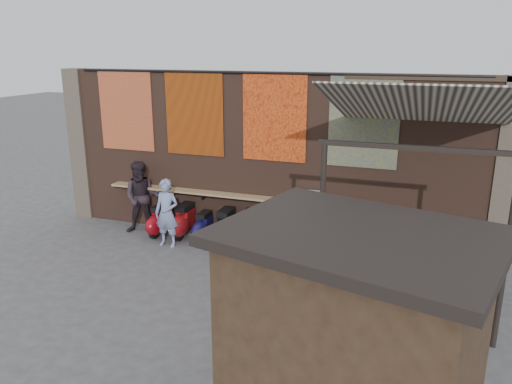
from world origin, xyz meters
TOP-DOWN VIEW (x-y plane):
  - ground at (0.00, 0.00)m, footprint 70.00×70.00m
  - brick_wall at (0.00, 2.70)m, footprint 10.00×0.40m
  - pier_left at (-5.20, 2.70)m, footprint 0.50×0.50m
  - pier_right at (5.20, 2.70)m, footprint 0.50×0.50m
  - eating_counter at (0.00, 2.33)m, footprint 8.00×0.32m
  - shelf_box at (1.26, 2.30)m, footprint 0.54×0.28m
  - tapestry_redgold at (-3.60, 2.48)m, footprint 1.50×0.02m
  - tapestry_sun at (-1.70, 2.48)m, footprint 1.50×0.02m
  - tapestry_orange at (0.30, 2.48)m, footprint 1.50×0.02m
  - tapestry_multi at (2.30, 2.48)m, footprint 1.50×0.02m
  - hang_rail at (0.00, 2.47)m, footprint 9.50×0.06m
  - scooter_stool_0 at (-2.50, 1.95)m, footprint 0.36×0.79m
  - scooter_stool_1 at (-1.87, 2.04)m, footprint 0.39×0.86m
  - scooter_stool_2 at (-1.33, 2.00)m, footprint 0.32×0.72m
  - scooter_stool_3 at (-0.75, 1.99)m, footprint 0.39×0.87m
  - scooter_stool_4 at (-0.17, 1.97)m, footprint 0.40×0.89m
  - scooter_stool_5 at (0.47, 1.96)m, footprint 0.35×0.77m
  - scooter_stool_6 at (1.03, 1.96)m, footprint 0.39×0.87m
  - scooter_stool_7 at (1.64, 2.02)m, footprint 0.34×0.75m
  - diner_left at (-1.97, 1.40)m, footprint 0.60×0.40m
  - diner_right at (-3.00, 2.00)m, footprint 1.08×0.97m
  - shopper_navy at (2.17, 0.37)m, footprint 1.08×0.95m
  - shopper_grey at (3.53, -0.54)m, footprint 1.22×0.79m
  - shopper_tan at (1.69, 0.35)m, footprint 0.96×0.87m
  - market_stall at (3.09, -3.52)m, footprint 2.81×2.38m
  - stall_roof at (3.09, -3.52)m, footprint 3.16×2.72m
  - stall_sign at (3.33, -2.61)m, footprint 1.17×0.35m
  - stall_shelf at (3.33, -2.61)m, footprint 1.97×0.61m
  - awning_canvas at (3.50, 0.90)m, footprint 3.20×3.28m
  - awning_ledger at (3.50, 2.49)m, footprint 3.30×0.08m
  - awning_header at (3.50, -0.60)m, footprint 3.00×0.08m
  - awning_post_left at (2.10, -0.60)m, footprint 0.09×0.09m
  - awning_post_right at (4.90, -0.60)m, footprint 0.09×0.09m

SIDE VIEW (x-z plane):
  - ground at x=0.00m, z-range 0.00..0.00m
  - scooter_stool_2 at x=-1.33m, z-range 0.00..0.69m
  - scooter_stool_7 at x=1.64m, z-range 0.00..0.71m
  - scooter_stool_5 at x=0.47m, z-range 0.00..0.73m
  - scooter_stool_0 at x=-2.50m, z-range 0.00..0.75m
  - scooter_stool_1 at x=-1.87m, z-range 0.00..0.82m
  - scooter_stool_6 at x=1.03m, z-range 0.00..0.82m
  - scooter_stool_3 at x=-0.75m, z-range 0.00..0.83m
  - scooter_stool_4 at x=-0.17m, z-range 0.00..0.84m
  - diner_left at x=-1.97m, z-range 0.00..1.62m
  - shopper_tan at x=1.69m, z-range 0.00..1.64m
  - shopper_navy at x=2.17m, z-range 0.00..1.75m
  - shopper_grey at x=3.53m, z-range 0.00..1.79m
  - diner_right at x=-3.00m, z-range 0.00..1.84m
  - stall_shelf at x=3.33m, z-range 0.93..0.99m
  - eating_counter at x=0.00m, z-range 1.08..1.12m
  - shelf_box at x=1.26m, z-range 1.12..1.40m
  - market_stall at x=3.09m, z-range 0.00..2.63m
  - awning_post_left at x=2.10m, z-range 0.00..3.10m
  - awning_post_right at x=4.90m, z-range 0.00..3.10m
  - stall_sign at x=3.33m, z-range 1.66..2.16m
  - brick_wall at x=0.00m, z-range 0.00..4.00m
  - pier_left at x=-5.20m, z-range 0.00..4.00m
  - pier_right at x=5.20m, z-range 0.00..4.00m
  - stall_roof at x=3.09m, z-range 2.63..2.75m
  - tapestry_redgold at x=-3.60m, z-range 2.00..4.00m
  - tapestry_sun at x=-1.70m, z-range 2.00..4.00m
  - tapestry_orange at x=0.30m, z-range 2.00..4.00m
  - tapestry_multi at x=2.30m, z-range 2.00..4.00m
  - awning_header at x=3.50m, z-range 3.04..3.12m
  - awning_canvas at x=3.50m, z-range 3.07..4.03m
  - awning_ledger at x=3.50m, z-range 3.89..4.01m
  - hang_rail at x=0.00m, z-range 3.95..4.01m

